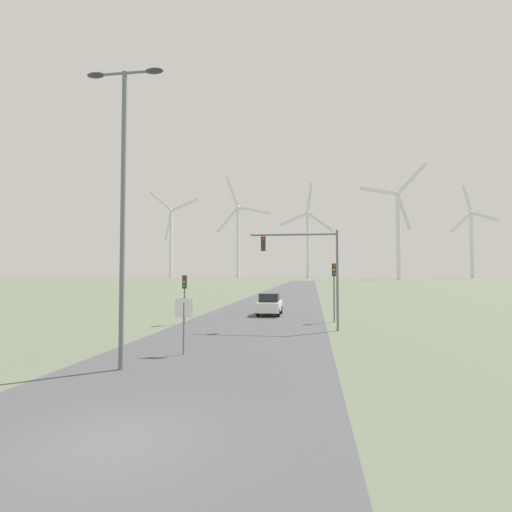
{
  "coord_description": "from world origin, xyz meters",
  "views": [
    {
      "loc": [
        4.14,
        -7.96,
        3.53
      ],
      "look_at": [
        0.0,
        21.18,
        4.76
      ],
      "focal_mm": 28.0,
      "sensor_mm": 36.0,
      "label": 1
    }
  ],
  "objects_px": {
    "stop_sign_near": "(184,315)",
    "car_approaching": "(270,304)",
    "streetlamp": "(123,183)",
    "wind_turbine_far_left": "(171,236)",
    "wind_turbine_right": "(398,226)",
    "traffic_light_mast_overhead": "(306,258)",
    "wind_turbine_center": "(308,237)",
    "wind_turbine_left": "(238,234)",
    "wind_turbine_far_right": "(472,237)",
    "traffic_light_post_near_right": "(334,279)",
    "traffic_light_post_near_left": "(185,288)"
  },
  "relations": [
    {
      "from": "wind_turbine_far_right",
      "to": "wind_turbine_center",
      "type": "bearing_deg",
      "value": -170.6
    },
    {
      "from": "traffic_light_post_near_right",
      "to": "wind_turbine_center",
      "type": "height_order",
      "value": "wind_turbine_center"
    },
    {
      "from": "streetlamp",
      "to": "wind_turbine_right",
      "type": "height_order",
      "value": "wind_turbine_right"
    },
    {
      "from": "stop_sign_near",
      "to": "car_approaching",
      "type": "bearing_deg",
      "value": 83.16
    },
    {
      "from": "stop_sign_near",
      "to": "traffic_light_mast_overhead",
      "type": "xyz_separation_m",
      "value": [
        5.14,
        7.97,
        2.76
      ]
    },
    {
      "from": "streetlamp",
      "to": "wind_turbine_center",
      "type": "bearing_deg",
      "value": 89.03
    },
    {
      "from": "wind_turbine_far_left",
      "to": "wind_turbine_center",
      "type": "bearing_deg",
      "value": -8.46
    },
    {
      "from": "wind_turbine_center",
      "to": "wind_turbine_far_right",
      "type": "relative_size",
      "value": 1.02
    },
    {
      "from": "wind_turbine_right",
      "to": "wind_turbine_far_right",
      "type": "distance_m",
      "value": 78.62
    },
    {
      "from": "car_approaching",
      "to": "wind_turbine_far_left",
      "type": "xyz_separation_m",
      "value": [
        -94.64,
        234.18,
        28.55
      ]
    },
    {
      "from": "wind_turbine_center",
      "to": "traffic_light_mast_overhead",
      "type": "bearing_deg",
      "value": -89.37
    },
    {
      "from": "streetlamp",
      "to": "car_approaching",
      "type": "height_order",
      "value": "streetlamp"
    },
    {
      "from": "car_approaching",
      "to": "wind_turbine_center",
      "type": "distance_m",
      "value": 221.42
    },
    {
      "from": "wind_turbine_far_left",
      "to": "wind_turbine_center",
      "type": "relative_size",
      "value": 1.02
    },
    {
      "from": "wind_turbine_far_left",
      "to": "traffic_light_post_near_right",
      "type": "bearing_deg",
      "value": -67.31
    },
    {
      "from": "traffic_light_post_near_left",
      "to": "wind_turbine_far_right",
      "type": "xyz_separation_m",
      "value": [
        109.31,
        243.87,
        23.52
      ]
    },
    {
      "from": "traffic_light_post_near_right",
      "to": "wind_turbine_right",
      "type": "distance_m",
      "value": 192.93
    },
    {
      "from": "traffic_light_mast_overhead",
      "to": "wind_turbine_right",
      "type": "bearing_deg",
      "value": 76.8
    },
    {
      "from": "wind_turbine_left",
      "to": "car_approaching",
      "type": "bearing_deg",
      "value": -78.68
    },
    {
      "from": "wind_turbine_far_right",
      "to": "wind_turbine_right",
      "type": "bearing_deg",
      "value": -135.7
    },
    {
      "from": "wind_turbine_far_left",
      "to": "wind_turbine_far_right",
      "type": "relative_size",
      "value": 1.04
    },
    {
      "from": "traffic_light_mast_overhead",
      "to": "wind_turbine_far_left",
      "type": "height_order",
      "value": "wind_turbine_far_left"
    },
    {
      "from": "streetlamp",
      "to": "car_approaching",
      "type": "bearing_deg",
      "value": 80.07
    },
    {
      "from": "traffic_light_post_near_right",
      "to": "car_approaching",
      "type": "relative_size",
      "value": 1.02
    },
    {
      "from": "wind_turbine_left",
      "to": "wind_turbine_center",
      "type": "xyz_separation_m",
      "value": [
        48.52,
        -18.98,
        -4.59
      ]
    },
    {
      "from": "car_approaching",
      "to": "wind_turbine_far_left",
      "type": "relative_size",
      "value": 0.07
    },
    {
      "from": "streetlamp",
      "to": "wind_turbine_far_left",
      "type": "height_order",
      "value": "wind_turbine_far_left"
    },
    {
      "from": "streetlamp",
      "to": "wind_turbine_center",
      "type": "height_order",
      "value": "wind_turbine_center"
    },
    {
      "from": "stop_sign_near",
      "to": "wind_turbine_far_right",
      "type": "bearing_deg",
      "value": 67.29
    },
    {
      "from": "wind_turbine_far_right",
      "to": "traffic_light_mast_overhead",
      "type": "bearing_deg",
      "value": -112.35
    },
    {
      "from": "traffic_light_mast_overhead",
      "to": "wind_turbine_center",
      "type": "xyz_separation_m",
      "value": [
        -2.49,
        228.51,
        21.52
      ]
    },
    {
      "from": "traffic_light_post_near_right",
      "to": "wind_turbine_center",
      "type": "bearing_deg",
      "value": 91.12
    },
    {
      "from": "traffic_light_post_near_right",
      "to": "wind_turbine_far_right",
      "type": "relative_size",
      "value": 0.07
    },
    {
      "from": "car_approaching",
      "to": "wind_turbine_left",
      "type": "xyz_separation_m",
      "value": [
        -47.85,
        238.98,
        29.64
      ]
    },
    {
      "from": "stop_sign_near",
      "to": "wind_turbine_right",
      "type": "distance_m",
      "value": 206.55
    },
    {
      "from": "traffic_light_post_near_right",
      "to": "traffic_light_post_near_left",
      "type": "bearing_deg",
      "value": -166.27
    },
    {
      "from": "car_approaching",
      "to": "wind_turbine_left",
      "type": "distance_m",
      "value": 245.52
    },
    {
      "from": "streetlamp",
      "to": "wind_turbine_right",
      "type": "bearing_deg",
      "value": 75.73
    },
    {
      "from": "stop_sign_near",
      "to": "traffic_light_post_near_left",
      "type": "distance_m",
      "value": 10.28
    },
    {
      "from": "car_approaching",
      "to": "wind_turbine_far_right",
      "type": "relative_size",
      "value": 0.07
    },
    {
      "from": "wind_turbine_far_left",
      "to": "wind_turbine_right",
      "type": "xyz_separation_m",
      "value": [
        142.54,
        -51.94,
        -1.65
      ]
    },
    {
      "from": "traffic_light_mast_overhead",
      "to": "wind_turbine_center",
      "type": "bearing_deg",
      "value": 90.63
    },
    {
      "from": "wind_turbine_center",
      "to": "traffic_light_post_near_right",
      "type": "bearing_deg",
      "value": -88.88
    },
    {
      "from": "car_approaching",
      "to": "wind_turbine_far_left",
      "type": "distance_m",
      "value": 254.19
    },
    {
      "from": "wind_turbine_right",
      "to": "wind_turbine_far_right",
      "type": "xyz_separation_m",
      "value": [
        56.25,
        54.9,
        -1.83
      ]
    },
    {
      "from": "traffic_light_post_near_right",
      "to": "wind_turbine_right",
      "type": "xyz_separation_m",
      "value": [
        42.84,
        186.48,
        24.75
      ]
    },
    {
      "from": "traffic_light_mast_overhead",
      "to": "wind_turbine_center",
      "type": "distance_m",
      "value": 229.54
    },
    {
      "from": "wind_turbine_far_left",
      "to": "wind_turbine_far_right",
      "type": "distance_m",
      "value": 198.84
    },
    {
      "from": "traffic_light_mast_overhead",
      "to": "wind_turbine_far_left",
      "type": "xyz_separation_m",
      "value": [
        -97.8,
        242.7,
        25.03
      ]
    },
    {
      "from": "stop_sign_near",
      "to": "wind_turbine_right",
      "type": "relative_size",
      "value": 0.04
    }
  ]
}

